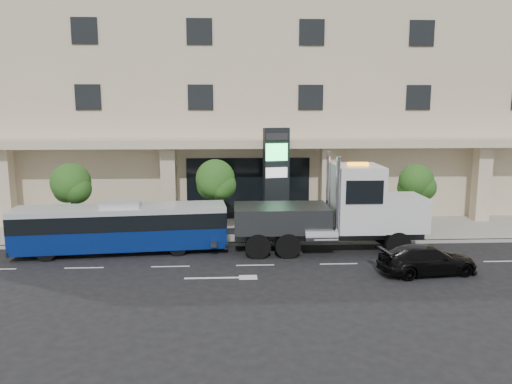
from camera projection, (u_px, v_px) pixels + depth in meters
ground at (254, 256)px, 25.11m from camera, size 120.00×120.00×0.00m
sidewalk at (250, 230)px, 30.02m from camera, size 120.00×6.00×0.15m
curb at (252, 244)px, 27.07m from camera, size 120.00×0.30×0.15m
convention_center at (245, 73)px, 38.61m from camera, size 60.00×17.60×20.00m
tree_left at (71, 185)px, 27.63m from camera, size 2.27×2.20×4.22m
tree_mid at (216, 182)px, 28.00m from camera, size 2.28×2.20×4.38m
tree_right at (417, 184)px, 28.60m from camera, size 2.10×2.00×4.04m
city_bus at (122, 227)px, 25.44m from camera, size 10.78×3.25×2.69m
tow_truck at (338, 211)px, 25.74m from camera, size 11.07×2.88×5.06m
black_sedan at (427, 260)px, 22.37m from camera, size 4.67×2.40×1.29m
signage_pylon at (276, 178)px, 29.79m from camera, size 1.58×0.83×6.05m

